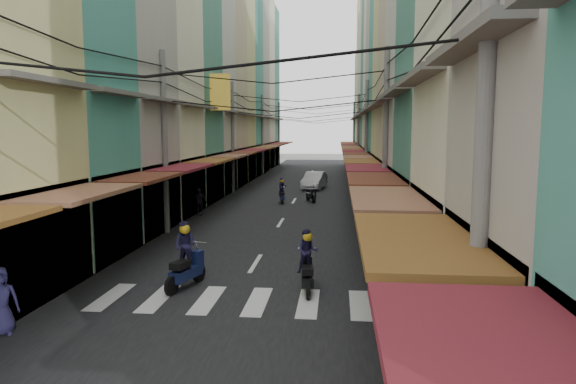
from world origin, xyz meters
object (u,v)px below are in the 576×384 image
Objects in this scene: bicycle at (438,265)px; white_car at (314,189)px; market_umbrella at (450,217)px; traffic_sign at (398,192)px.

white_car is at bearing 30.79° from bicycle.
white_car is 25.06m from market_umbrella.
bicycle is (5.40, -22.61, 0.00)m from white_car.
traffic_sign is at bearing -69.60° from white_car.
bicycle is at bearing -64.36° from traffic_sign.
bicycle is at bearing 88.15° from market_umbrella.
bicycle is at bearing -67.98° from white_car.
market_umbrella is at bearing -164.49° from bicycle.
traffic_sign is (4.21, -20.13, 2.27)m from white_car.
market_umbrella is 0.74× the size of traffic_sign.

